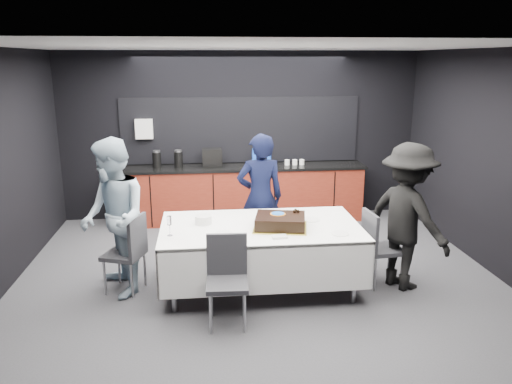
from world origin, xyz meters
TOP-DOWN VIEW (x-y plane):
  - ground at (0.00, 0.00)m, footprint 6.00×6.00m
  - room_shell at (0.00, 0.00)m, footprint 6.04×5.04m
  - kitchenette at (-0.02, 2.22)m, footprint 4.10×0.64m
  - party_table at (0.00, -0.40)m, footprint 2.32×1.32m
  - cake_assembly at (0.22, -0.51)m, footprint 0.69×0.60m
  - plate_stack at (-0.66, -0.27)m, footprint 0.20×0.20m
  - loose_plate_near at (-0.44, -0.65)m, footprint 0.20×0.20m
  - loose_plate_right_a at (0.63, -0.27)m, footprint 0.22×0.22m
  - loose_plate_right_b at (0.85, -0.79)m, footprint 0.20×0.20m
  - loose_plate_far at (0.15, 0.04)m, footprint 0.18×0.18m
  - fork_pile at (0.15, -0.85)m, footprint 0.17×0.11m
  - champagne_flute at (-1.03, -0.64)m, footprint 0.06×0.06m
  - chair_left at (-1.52, -0.35)m, footprint 0.53×0.53m
  - chair_right at (1.40, -0.49)m, footprint 0.46×0.46m
  - chair_near at (-0.43, -1.17)m, footprint 0.44×0.44m
  - person_center at (0.10, 0.49)m, footprint 0.67×0.47m
  - person_left at (-1.68, -0.37)m, footprint 0.97×1.08m
  - person_right at (1.71, -0.55)m, footprint 1.11×1.30m

SIDE VIEW (x-z plane):
  - ground at x=0.00m, z-range 0.00..0.00m
  - chair_left at x=-1.52m, z-range 0.07..1.00m
  - chair_right at x=1.40m, z-range 0.07..1.00m
  - chair_near at x=-0.43m, z-range 0.07..1.00m
  - kitchenette at x=-0.02m, z-range -0.48..1.57m
  - party_table at x=0.00m, z-range 0.25..1.03m
  - loose_plate_near at x=-0.44m, z-range 0.78..0.79m
  - loose_plate_right_a at x=0.63m, z-range 0.78..0.79m
  - loose_plate_right_b at x=0.85m, z-range 0.78..0.79m
  - loose_plate_far at x=0.15m, z-range 0.78..0.79m
  - fork_pile at x=0.15m, z-range 0.78..0.81m
  - plate_stack at x=-0.66m, z-range 0.78..0.88m
  - cake_assembly at x=0.22m, z-range 0.76..0.95m
  - person_center at x=0.10m, z-range 0.00..1.73m
  - person_right at x=1.71m, z-range 0.00..1.74m
  - person_left at x=-1.68m, z-range 0.00..1.83m
  - champagne_flute at x=-1.03m, z-range 0.83..1.05m
  - room_shell at x=0.00m, z-range 0.45..3.27m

